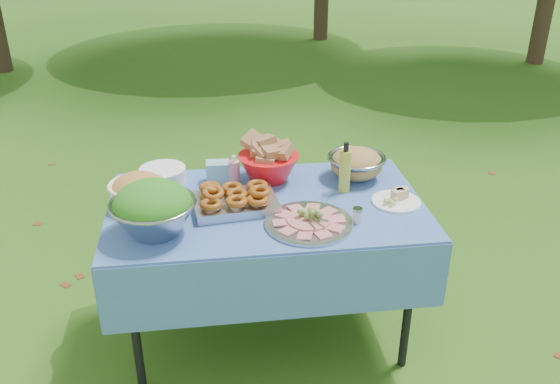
# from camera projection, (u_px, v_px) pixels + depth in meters

# --- Properties ---
(ground) EXTENTS (80.00, 80.00, 0.00)m
(ground) POSITION_uv_depth(u_px,v_px,m) (268.00, 332.00, 3.10)
(ground) COLOR #0E3609
(ground) RESTS_ON ground
(picnic_table) EXTENTS (1.46, 0.86, 0.76)m
(picnic_table) POSITION_uv_depth(u_px,v_px,m) (267.00, 272.00, 2.93)
(picnic_table) COLOR #84C2FF
(picnic_table) RESTS_ON ground
(salad_bowl) EXTENTS (0.47, 0.47, 0.24)m
(salad_bowl) POSITION_uv_depth(u_px,v_px,m) (153.00, 209.00, 2.47)
(salad_bowl) COLOR #989CA1
(salad_bowl) RESTS_ON picnic_table
(pasta_bowl_white) EXTENTS (0.35, 0.35, 0.15)m
(pasta_bowl_white) POSITION_uv_depth(u_px,v_px,m) (138.00, 189.00, 2.73)
(pasta_bowl_white) COLOR white
(pasta_bowl_white) RESTS_ON picnic_table
(plate_stack) EXTENTS (0.24, 0.24, 0.08)m
(plate_stack) POSITION_uv_depth(u_px,v_px,m) (163.00, 175.00, 2.95)
(plate_stack) COLOR white
(plate_stack) RESTS_ON picnic_table
(wipes_box) EXTENTS (0.12, 0.09, 0.10)m
(wipes_box) POSITION_uv_depth(u_px,v_px,m) (218.00, 172.00, 2.95)
(wipes_box) COLOR #87C2D0
(wipes_box) RESTS_ON picnic_table
(sanitizer_bottle) EXTENTS (0.07, 0.07, 0.15)m
(sanitizer_bottle) POSITION_uv_depth(u_px,v_px,m) (234.00, 170.00, 2.91)
(sanitizer_bottle) COLOR pink
(sanitizer_bottle) RESTS_ON picnic_table
(bread_bowl) EXTENTS (0.32, 0.32, 0.20)m
(bread_bowl) POSITION_uv_depth(u_px,v_px,m) (269.00, 161.00, 2.95)
(bread_bowl) COLOR red
(bread_bowl) RESTS_ON picnic_table
(pasta_bowl_steel) EXTENTS (0.29, 0.29, 0.15)m
(pasta_bowl_steel) POSITION_uv_depth(u_px,v_px,m) (356.00, 163.00, 2.99)
(pasta_bowl_steel) COLOR #989CA1
(pasta_bowl_steel) RESTS_ON picnic_table
(fried_tray) EXTENTS (0.41, 0.31, 0.09)m
(fried_tray) POSITION_uv_depth(u_px,v_px,m) (235.00, 199.00, 2.71)
(fried_tray) COLOR #ACACB2
(fried_tray) RESTS_ON picnic_table
(charcuterie_platter) EXTENTS (0.50, 0.50, 0.09)m
(charcuterie_platter) POSITION_uv_depth(u_px,v_px,m) (309.00, 215.00, 2.57)
(charcuterie_platter) COLOR #B0B5B9
(charcuterie_platter) RESTS_ON picnic_table
(oil_bottle) EXTENTS (0.07, 0.07, 0.25)m
(oil_bottle) POSITION_uv_depth(u_px,v_px,m) (345.00, 167.00, 2.83)
(oil_bottle) COLOR gold
(oil_bottle) RESTS_ON picnic_table
(cheese_plate) EXTENTS (0.28, 0.28, 0.06)m
(cheese_plate) POSITION_uv_depth(u_px,v_px,m) (397.00, 196.00, 2.76)
(cheese_plate) COLOR white
(cheese_plate) RESTS_ON picnic_table
(shaker) EXTENTS (0.05, 0.05, 0.07)m
(shaker) POSITION_uv_depth(u_px,v_px,m) (357.00, 215.00, 2.59)
(shaker) COLOR silver
(shaker) RESTS_ON picnic_table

